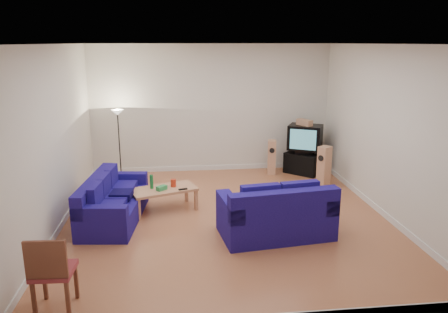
{
  "coord_description": "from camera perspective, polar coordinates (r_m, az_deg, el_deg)",
  "views": [
    {
      "loc": [
        -0.91,
        -7.66,
        3.23
      ],
      "look_at": [
        0.0,
        0.4,
        1.1
      ],
      "focal_mm": 35.0,
      "sensor_mm": 36.0,
      "label": 1
    }
  ],
  "objects": [
    {
      "name": "room",
      "position": [
        7.9,
        0.32,
        2.38
      ],
      "size": [
        6.01,
        6.51,
        3.21
      ],
      "color": "brown",
      "rests_on": "ground"
    },
    {
      "name": "sofa_three_seat",
      "position": [
        8.44,
        -14.51,
        -6.08
      ],
      "size": [
        1.13,
        2.2,
        0.81
      ],
      "rotation": [
        0.0,
        0.0,
        -1.68
      ],
      "color": "#12075E",
      "rests_on": "ground"
    },
    {
      "name": "sofa_loveseat",
      "position": [
        7.54,
        6.89,
        -7.83
      ],
      "size": [
        1.97,
        1.27,
        0.93
      ],
      "rotation": [
        0.0,
        0.0,
        0.13
      ],
      "color": "#12075E",
      "rests_on": "ground"
    },
    {
      "name": "coffee_table",
      "position": [
        8.67,
        -7.9,
        -4.48
      ],
      "size": [
        1.39,
        1.01,
        0.46
      ],
      "rotation": [
        0.0,
        0.0,
        0.34
      ],
      "color": "tan",
      "rests_on": "ground"
    },
    {
      "name": "bottle",
      "position": [
        8.63,
        -9.44,
        -3.27
      ],
      "size": [
        0.09,
        0.09,
        0.28
      ],
      "primitive_type": "cylinder",
      "rotation": [
        0.0,
        0.0,
        0.52
      ],
      "color": "#197233",
      "rests_on": "coffee_table"
    },
    {
      "name": "tissue_box",
      "position": [
        8.54,
        -8.15,
        -4.09
      ],
      "size": [
        0.23,
        0.22,
        0.08
      ],
      "primitive_type": "cube",
      "rotation": [
        0.0,
        0.0,
        0.74
      ],
      "color": "green",
      "rests_on": "coffee_table"
    },
    {
      "name": "red_canister",
      "position": [
        8.7,
        -6.63,
        -3.45
      ],
      "size": [
        0.14,
        0.14,
        0.15
      ],
      "primitive_type": "cylinder",
      "rotation": [
        0.0,
        0.0,
        0.39
      ],
      "color": "red",
      "rests_on": "coffee_table"
    },
    {
      "name": "remote",
      "position": [
        8.53,
        -5.39,
        -4.26
      ],
      "size": [
        0.18,
        0.09,
        0.02
      ],
      "primitive_type": "cube",
      "rotation": [
        0.0,
        0.0,
        0.25
      ],
      "color": "black",
      "rests_on": "coffee_table"
    },
    {
      "name": "tv_stand",
      "position": [
        11.19,
        10.22,
        -0.91
      ],
      "size": [
        0.94,
        0.93,
        0.52
      ],
      "primitive_type": "cube",
      "rotation": [
        0.0,
        0.0,
        -0.77
      ],
      "color": "black",
      "rests_on": "ground"
    },
    {
      "name": "av_receiver",
      "position": [
        11.14,
        10.4,
        0.67
      ],
      "size": [
        0.53,
        0.48,
        0.1
      ],
      "primitive_type": "cube",
      "rotation": [
        0.0,
        0.0,
        -0.35
      ],
      "color": "black",
      "rests_on": "tv_stand"
    },
    {
      "name": "television",
      "position": [
        11.08,
        10.55,
        2.48
      ],
      "size": [
        0.97,
        0.88,
        0.62
      ],
      "rotation": [
        0.0,
        0.0,
        -0.47
      ],
      "color": "black",
      "rests_on": "av_receiver"
    },
    {
      "name": "centre_speaker",
      "position": [
        10.97,
        10.47,
        4.4
      ],
      "size": [
        0.35,
        0.45,
        0.15
      ],
      "primitive_type": "cube",
      "rotation": [
        0.0,
        0.0,
        -1.07
      ],
      "color": "tan",
      "rests_on": "television"
    },
    {
      "name": "speaker_left",
      "position": [
        10.99,
        6.25,
        -0.1
      ],
      "size": [
        0.25,
        0.3,
        0.87
      ],
      "rotation": [
        0.0,
        0.0,
        -0.2
      ],
      "color": "tan",
      "rests_on": "ground"
    },
    {
      "name": "speaker_right",
      "position": [
        10.26,
        12.93,
        -1.27
      ],
      "size": [
        0.35,
        0.34,
        0.94
      ],
      "rotation": [
        0.0,
        0.0,
        -0.93
      ],
      "color": "tan",
      "rests_on": "ground"
    },
    {
      "name": "floor_lamp",
      "position": [
        10.61,
        -13.68,
        4.38
      ],
      "size": [
        0.29,
        0.29,
        1.7
      ],
      "color": "black",
      "rests_on": "ground"
    },
    {
      "name": "dining_chair",
      "position": [
        5.83,
        -21.63,
        -13.58
      ],
      "size": [
        0.51,
        0.51,
        1.01
      ],
      "rotation": [
        0.0,
        0.0,
        -0.04
      ],
      "color": "brown",
      "rests_on": "ground"
    }
  ]
}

